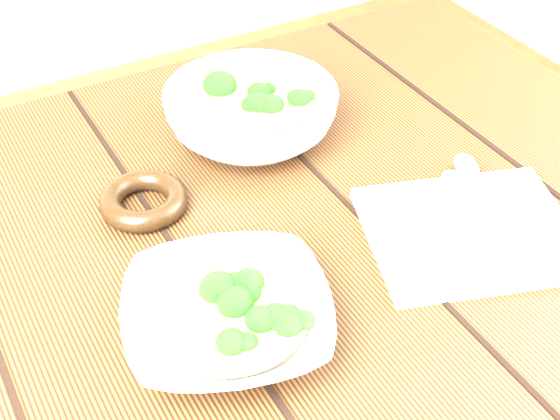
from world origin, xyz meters
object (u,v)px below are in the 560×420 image
Objects in this scene: soup_bowl_back at (251,113)px; napkin at (470,232)px; soup_bowl_front at (227,318)px; trivet at (144,200)px; table at (212,336)px.

soup_bowl_back reaches higher than napkin.
soup_bowl_back is at bearing 58.48° from soup_bowl_front.
napkin is (0.29, -0.00, -0.02)m from soup_bowl_front.
soup_bowl_front is at bearing -121.52° from soup_bowl_back.
trivet is at bearing -158.71° from soup_bowl_back.
napkin is (0.27, -0.10, 0.13)m from table.
table is 4.81× the size of soup_bowl_back.
trivet is 0.45× the size of napkin.
table is 0.18m from soup_bowl_front.
table is 0.28m from soup_bowl_back.
soup_bowl_back is 0.31m from napkin.
soup_bowl_back is at bearing 21.29° from trivet.
napkin is at bearing -36.61° from trivet.
table is 12.09× the size of trivet.
soup_bowl_back is at bearing 131.34° from napkin.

